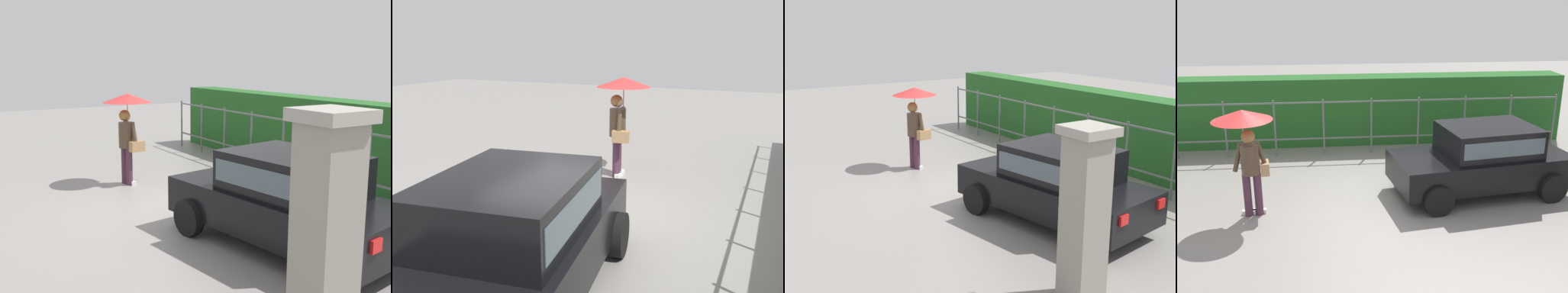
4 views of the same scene
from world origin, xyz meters
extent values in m
plane|color=gray|center=(0.00, 0.00, 0.00)|extent=(40.00, 40.00, 0.00)
cube|color=black|center=(2.42, 0.40, 0.58)|extent=(3.90, 2.17, 0.60)
cube|color=black|center=(2.57, 0.42, 1.18)|extent=(2.09, 1.71, 0.60)
cube|color=#4C5B66|center=(2.57, 0.42, 1.20)|extent=(1.95, 1.70, 0.33)
cylinder|color=black|center=(1.31, -0.62, 0.30)|extent=(0.62, 0.27, 0.60)
cylinder|color=black|center=(1.06, 1.04, 0.30)|extent=(0.62, 0.27, 0.60)
cylinder|color=black|center=(3.78, -0.25, 0.30)|extent=(0.62, 0.27, 0.60)
cylinder|color=black|center=(3.53, 1.41, 0.30)|extent=(0.62, 0.27, 0.60)
cube|color=red|center=(4.34, 0.13, 0.73)|extent=(0.09, 0.21, 0.16)
cylinder|color=#47283D|center=(-2.34, -0.25, 0.43)|extent=(0.15, 0.15, 0.86)
cylinder|color=#47283D|center=(-2.14, -0.22, 0.43)|extent=(0.15, 0.15, 0.86)
cube|color=white|center=(-2.34, -0.19, 0.04)|extent=(0.26, 0.10, 0.08)
cube|color=white|center=(-2.15, -0.16, 0.04)|extent=(0.26, 0.10, 0.08)
cylinder|color=#473828|center=(-2.24, -0.23, 1.15)|extent=(0.34, 0.34, 0.58)
sphere|color=#DBAD89|center=(-2.24, -0.23, 1.58)|extent=(0.22, 0.22, 0.22)
sphere|color=olive|center=(-2.23, -0.26, 1.60)|extent=(0.25, 0.25, 0.25)
cylinder|color=#473828|center=(-2.47, -0.19, 1.18)|extent=(0.24, 0.12, 0.56)
cylinder|color=#473828|center=(-2.03, -0.12, 1.18)|extent=(0.24, 0.12, 0.56)
cylinder|color=#B2B2B7|center=(-2.33, -0.15, 1.50)|extent=(0.02, 0.02, 0.77)
cone|color=red|center=(-2.33, -0.15, 1.98)|extent=(1.12, 1.12, 0.20)
cube|color=tan|center=(-2.00, -0.08, 0.91)|extent=(0.21, 0.36, 0.24)
cube|color=gray|center=(4.76, -1.13, 1.15)|extent=(0.48, 0.48, 2.30)
cube|color=#9E998E|center=(4.76, -1.13, 2.36)|extent=(0.60, 0.60, 0.12)
cylinder|color=#59605B|center=(-5.92, 3.24, 0.75)|extent=(0.05, 0.05, 1.50)
cylinder|color=#59605B|center=(-4.66, 3.24, 0.75)|extent=(0.05, 0.05, 1.50)
cylinder|color=#59605B|center=(-3.40, 3.24, 0.75)|extent=(0.05, 0.05, 1.50)
cylinder|color=#59605B|center=(-2.13, 3.24, 0.75)|extent=(0.05, 0.05, 1.50)
cylinder|color=#59605B|center=(-0.87, 3.24, 0.75)|extent=(0.05, 0.05, 1.50)
cylinder|color=#59605B|center=(0.39, 3.24, 0.75)|extent=(0.05, 0.05, 1.50)
cylinder|color=#59605B|center=(1.66, 3.24, 0.75)|extent=(0.05, 0.05, 1.50)
cube|color=#59605B|center=(-0.24, 3.24, 1.42)|extent=(11.37, 0.03, 0.04)
cube|color=#59605B|center=(-0.24, 3.24, 0.45)|extent=(11.37, 0.03, 0.04)
cube|color=#235B23|center=(-0.24, 4.31, 0.95)|extent=(12.37, 0.90, 1.90)
camera|label=1|loc=(7.74, -4.28, 2.85)|focal=43.65mm
camera|label=2|loc=(5.96, 2.84, 2.78)|focal=39.30mm
camera|label=3|loc=(9.23, -5.65, 3.69)|focal=46.46mm
camera|label=4|loc=(-0.78, -8.58, 4.09)|focal=42.65mm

